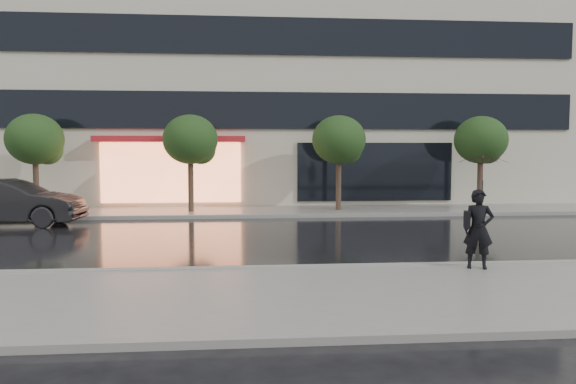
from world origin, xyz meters
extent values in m
plane|color=black|center=(0.00, 0.00, 0.00)|extent=(120.00, 120.00, 0.00)
cube|color=slate|center=(0.00, -3.25, 0.06)|extent=(60.00, 4.50, 0.12)
cube|color=slate|center=(0.00, 10.25, 0.06)|extent=(60.00, 3.50, 0.12)
cube|color=gray|center=(0.00, -1.00, 0.07)|extent=(60.00, 0.25, 0.14)
cube|color=gray|center=(0.00, 8.50, 0.07)|extent=(60.00, 0.25, 0.14)
cube|color=#BEB5A1|center=(0.00, 18.00, 9.00)|extent=(30.00, 12.00, 18.00)
cube|color=black|center=(0.00, 11.94, 4.30)|extent=(28.00, 0.12, 1.60)
cube|color=black|center=(0.00, 11.94, 7.50)|extent=(28.00, 0.12, 1.60)
cube|color=#FF8C59|center=(-4.00, 11.92, 1.60)|extent=(6.00, 0.10, 2.60)
cube|color=#B41B22|center=(-4.00, 11.59, 3.05)|extent=(6.40, 0.70, 0.25)
cube|color=black|center=(5.00, 11.94, 1.60)|extent=(7.00, 0.10, 2.60)
cylinder|color=#33261C|center=(-9.00, 10.00, 1.10)|extent=(0.22, 0.22, 2.20)
ellipsoid|color=black|center=(-9.00, 10.00, 3.00)|extent=(2.20, 2.20, 1.98)
sphere|color=black|center=(-8.60, 10.20, 2.60)|extent=(1.20, 1.20, 1.20)
cylinder|color=#33261C|center=(-3.00, 10.00, 1.10)|extent=(0.22, 0.22, 2.20)
ellipsoid|color=black|center=(-3.00, 10.00, 3.00)|extent=(2.20, 2.20, 1.98)
sphere|color=black|center=(-2.60, 10.20, 2.60)|extent=(1.20, 1.20, 1.20)
cylinder|color=#33261C|center=(3.00, 10.00, 1.10)|extent=(0.22, 0.22, 2.20)
ellipsoid|color=black|center=(3.00, 10.00, 3.00)|extent=(2.20, 2.20, 1.98)
sphere|color=black|center=(3.40, 10.20, 2.60)|extent=(1.20, 1.20, 1.20)
cylinder|color=#33261C|center=(9.00, 10.00, 1.10)|extent=(0.22, 0.22, 2.20)
ellipsoid|color=black|center=(9.00, 10.00, 3.00)|extent=(2.20, 2.20, 1.98)
sphere|color=black|center=(9.40, 10.20, 2.60)|extent=(1.20, 1.20, 1.20)
imported|color=black|center=(-8.88, 7.12, 0.79)|extent=(4.88, 1.88, 1.58)
imported|color=black|center=(3.91, -1.50, 0.95)|extent=(0.69, 0.55, 1.66)
imported|color=#370A13|center=(3.97, -1.52, 2.06)|extent=(1.22, 1.24, 0.90)
cylinder|color=black|center=(3.97, -1.52, 1.56)|extent=(0.02, 0.02, 0.83)
cube|color=black|center=(3.66, -1.48, 1.15)|extent=(0.19, 0.33, 0.35)
camera|label=1|loc=(-1.05, -12.70, 2.61)|focal=35.00mm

